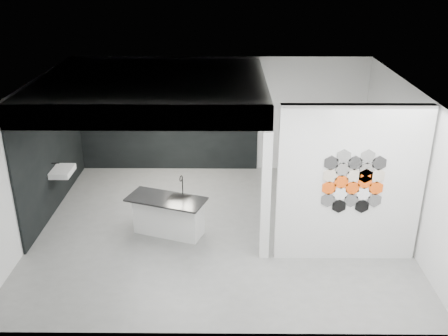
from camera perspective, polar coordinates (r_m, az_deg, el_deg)
floor at (r=9.92m, az=-0.60°, el=-6.83°), size 7.00×6.00×0.01m
partition_panel at (r=8.63m, az=14.19°, el=-1.91°), size 2.45×0.15×2.80m
bay_clad_back at (r=12.25m, az=-6.48°, el=5.04°), size 4.40×0.04×2.35m
bay_clad_left at (r=10.93m, az=-19.03°, el=1.62°), size 0.04×4.00×2.35m
bulkhead at (r=10.00m, az=-8.12°, el=9.02°), size 4.40×4.00×0.40m
corner_column at (r=8.50m, az=4.79°, el=-3.30°), size 0.16×0.16×2.35m
fascia_beam at (r=8.17m, az=-9.98°, el=5.70°), size 4.40×0.16×0.40m
wall_basin at (r=10.80m, az=-17.99°, el=-0.36°), size 0.40×0.60×0.12m
display_shelf at (r=12.10m, az=-6.09°, el=5.45°), size 3.00×0.15×0.04m
kitchen_island at (r=9.60m, az=-6.37°, el=-5.33°), size 1.59×1.09×1.18m
stockpot at (r=12.29m, az=-12.19°, el=5.82°), size 0.20×0.20×0.16m
kettle at (r=12.00m, az=-1.46°, el=5.90°), size 0.18×0.18×0.15m
glass_bowl at (r=12.01m, az=0.34°, el=5.75°), size 0.15×0.15×0.09m
glass_vase at (r=12.00m, az=0.34°, el=5.83°), size 0.11×0.11×0.12m
bottle_dark at (r=12.11m, az=-7.63°, el=5.94°), size 0.08×0.08×0.18m
utensil_cup at (r=12.22m, az=-10.33°, el=5.75°), size 0.11×0.11×0.11m
hex_tile_cluster at (r=8.52m, az=14.60°, el=-1.52°), size 1.04×0.02×1.16m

